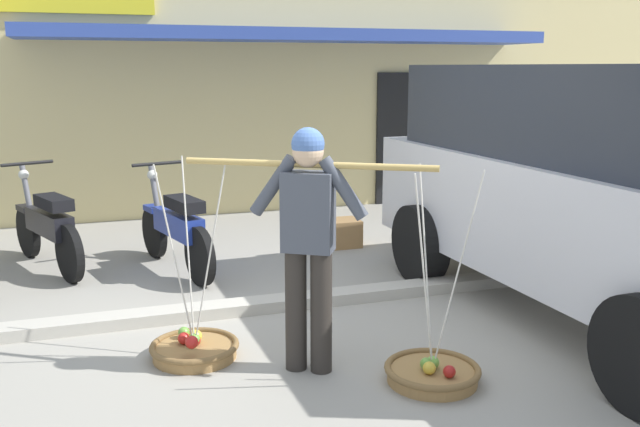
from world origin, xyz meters
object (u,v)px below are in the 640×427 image
(motorcycle_third_in_row, at_px, (176,229))
(parked_truck, at_px, (607,185))
(fruit_basket_right_side, at_px, (432,372))
(wooden_crate, at_px, (340,233))
(fruit_vendor, at_px, (308,234))
(fruit_basket_left_side, at_px, (194,348))
(motorcycle_second_in_row, at_px, (48,227))

(motorcycle_third_in_row, bearing_deg, parked_truck, -37.62)
(fruit_basket_right_side, distance_m, wooden_crate, 3.68)
(fruit_vendor, xyz_separation_m, fruit_basket_left_side, (-0.73, 0.46, -0.90))
(fruit_basket_right_side, distance_m, parked_truck, 2.32)
(fruit_vendor, bearing_deg, fruit_basket_right_side, -32.23)
(motorcycle_second_in_row, distance_m, motorcycle_third_in_row, 1.35)
(motorcycle_third_in_row, bearing_deg, fruit_basket_left_side, -94.35)
(fruit_basket_left_side, relative_size, parked_truck, 0.30)
(motorcycle_third_in_row, distance_m, parked_truck, 4.12)
(fruit_basket_left_side, bearing_deg, motorcycle_second_in_row, 111.39)
(motorcycle_second_in_row, bearing_deg, fruit_vendor, -60.66)
(wooden_crate, bearing_deg, fruit_vendor, -113.88)
(fruit_basket_right_side, bearing_deg, fruit_basket_left_side, 147.83)
(fruit_vendor, bearing_deg, parked_truck, 5.50)
(fruit_basket_right_side, relative_size, motorcycle_third_in_row, 0.81)
(fruit_basket_right_side, bearing_deg, wooden_crate, 79.47)
(fruit_basket_left_side, relative_size, motorcycle_third_in_row, 0.81)
(motorcycle_third_in_row, xyz_separation_m, wooden_crate, (1.96, 0.42, -0.29))
(fruit_basket_left_side, bearing_deg, fruit_vendor, -32.11)
(fruit_vendor, xyz_separation_m, parked_truck, (2.66, 0.26, 0.15))
(parked_truck, xyz_separation_m, wooden_crate, (-1.26, 2.90, -0.97))
(fruit_vendor, height_order, fruit_basket_left_side, fruit_vendor)
(fruit_basket_left_side, height_order, motorcycle_second_in_row, fruit_basket_left_side)
(fruit_basket_left_side, distance_m, parked_truck, 3.56)
(parked_truck, distance_m, wooden_crate, 3.31)
(fruit_vendor, distance_m, motorcycle_second_in_row, 3.74)
(fruit_basket_left_side, xyz_separation_m, motorcycle_third_in_row, (0.17, 2.28, 0.38))
(fruit_basket_left_side, relative_size, motorcycle_second_in_row, 0.84)
(fruit_vendor, xyz_separation_m, fruit_basket_right_side, (0.73, -0.46, -0.90))
(parked_truck, bearing_deg, fruit_basket_left_side, 176.61)
(wooden_crate, bearing_deg, fruit_basket_right_side, -100.53)
(motorcycle_third_in_row, height_order, wooden_crate, motorcycle_third_in_row)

